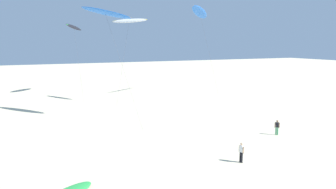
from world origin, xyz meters
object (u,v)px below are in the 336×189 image
(flying_kite_4, at_px, (129,21))
(person_mid_field, at_px, (241,152))
(flying_kite_1, at_px, (74,27))
(flying_kite_2, at_px, (200,12))
(person_foreground_walker, at_px, (277,127))
(flying_kite_3, at_px, (105,13))

(flying_kite_4, xyz_separation_m, person_mid_field, (0.03, -28.85, -12.21))
(flying_kite_1, distance_m, flying_kite_2, 23.57)
(flying_kite_2, xyz_separation_m, person_foreground_walker, (-6.01, -26.60, -14.32))
(person_foreground_walker, bearing_deg, person_mid_field, -150.84)
(flying_kite_2, height_order, flying_kite_4, flying_kite_2)
(flying_kite_3, bearing_deg, flying_kite_1, 91.93)
(flying_kite_3, distance_m, flying_kite_4, 10.69)
(flying_kite_2, height_order, person_mid_field, flying_kite_2)
(flying_kite_1, bearing_deg, flying_kite_2, -26.27)
(person_foreground_walker, bearing_deg, flying_kite_2, 77.27)
(flying_kite_3, bearing_deg, person_mid_field, -73.33)
(flying_kite_1, height_order, flying_kite_4, flying_kite_4)
(flying_kite_1, xyz_separation_m, flying_kite_4, (6.68, -12.74, 0.58))
(flying_kite_1, relative_size, flying_kite_2, 0.81)
(flying_kite_3, bearing_deg, person_foreground_walker, -47.09)
(flying_kite_3, relative_size, person_mid_field, 8.74)
(flying_kite_4, bearing_deg, flying_kite_3, -123.84)
(flying_kite_1, bearing_deg, flying_kite_3, -88.07)
(person_foreground_walker, xyz_separation_m, person_mid_field, (-8.29, -4.62, 0.03))
(flying_kite_2, relative_size, flying_kite_3, 1.13)
(flying_kite_4, xyz_separation_m, person_foreground_walker, (8.32, -24.22, -12.24))
(flying_kite_1, xyz_separation_m, person_foreground_walker, (15.00, -36.96, -11.66))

